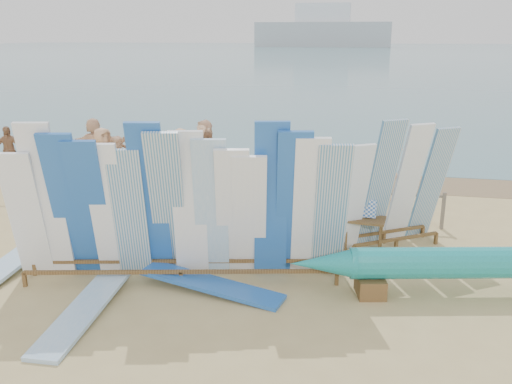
% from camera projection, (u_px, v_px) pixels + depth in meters
% --- Properties ---
extents(ground, '(160.00, 160.00, 0.00)m').
position_uv_depth(ground, '(157.00, 258.00, 11.23)').
color(ground, tan).
rests_on(ground, ground).
extents(ocean, '(320.00, 240.00, 0.02)m').
position_uv_depth(ocean, '(353.00, 52.00, 131.55)').
color(ocean, '#45707B').
rests_on(ocean, ground).
extents(wet_sand_strip, '(40.00, 2.60, 0.01)m').
position_uv_depth(wet_sand_strip, '(237.00, 173.00, 18.00)').
color(wet_sand_strip, olive).
rests_on(wet_sand_strip, ground).
extents(distant_ship, '(45.00, 8.00, 14.00)m').
position_uv_depth(distant_ship, '(322.00, 31.00, 181.23)').
color(distant_ship, '#999EA3').
rests_on(distant_ship, ocean).
extents(fence, '(12.08, 0.08, 0.90)m').
position_uv_depth(fence, '(199.00, 189.00, 13.87)').
color(fence, '#706454').
rests_on(fence, ground).
extents(main_surfboard_rack, '(6.17, 2.03, 3.07)m').
position_uv_depth(main_surfboard_rack, '(180.00, 211.00, 9.83)').
color(main_surfboard_rack, brown).
rests_on(main_surfboard_rack, ground).
extents(side_surfboard_rack, '(2.51, 1.97, 2.86)m').
position_uv_depth(side_surfboard_rack, '(395.00, 190.00, 11.45)').
color(side_surfboard_rack, brown).
rests_on(side_surfboard_rack, ground).
extents(outrigger_canoe, '(6.24, 1.85, 0.89)m').
position_uv_depth(outrigger_canoe, '(469.00, 265.00, 9.50)').
color(outrigger_canoe, brown).
rests_on(outrigger_canoe, ground).
extents(vendor_table, '(0.90, 0.69, 1.12)m').
position_uv_depth(vendor_table, '(364.00, 233.00, 11.59)').
color(vendor_table, brown).
rests_on(vendor_table, ground).
extents(flat_board_b, '(0.65, 2.72, 0.22)m').
position_uv_depth(flat_board_b, '(84.00, 316.00, 8.90)').
color(flat_board_b, '#86B2D6').
rests_on(flat_board_b, ground).
extents(flat_board_a, '(0.60, 2.71, 0.28)m').
position_uv_depth(flat_board_a, '(3.00, 276.00, 10.37)').
color(flat_board_a, '#86B2D6').
rests_on(flat_board_a, ground).
extents(flat_board_d, '(2.76, 1.08, 0.27)m').
position_uv_depth(flat_board_d, '(212.00, 291.00, 9.77)').
color(flat_board_d, '#2259AE').
rests_on(flat_board_d, ground).
extents(beach_chair_left, '(0.80, 0.81, 0.90)m').
position_uv_depth(beach_chair_left, '(212.00, 193.00, 14.88)').
color(beach_chair_left, red).
rests_on(beach_chair_left, ground).
extents(beach_chair_right, '(0.66, 0.68, 0.85)m').
position_uv_depth(beach_chair_right, '(227.00, 199.00, 14.39)').
color(beach_chair_right, red).
rests_on(beach_chair_right, ground).
extents(stroller, '(0.59, 0.76, 0.95)m').
position_uv_depth(stroller, '(315.00, 193.00, 14.40)').
color(stroller, red).
rests_on(stroller, ground).
extents(beachgoer_extra_1, '(1.01, 0.63, 1.60)m').
position_uv_depth(beachgoer_extra_1, '(9.00, 150.00, 17.67)').
color(beachgoer_extra_1, '#8C6042').
rests_on(beachgoer_extra_1, ground).
extents(beachgoer_3, '(1.01, 1.03, 1.58)m').
position_uv_depth(beachgoer_3, '(181.00, 153.00, 17.34)').
color(beachgoer_3, tan).
rests_on(beachgoer_3, ground).
extents(beachgoer_6, '(0.80, 0.83, 1.60)m').
position_uv_depth(beachgoer_6, '(353.00, 178.00, 14.33)').
color(beachgoer_6, tan).
rests_on(beachgoer_6, ground).
extents(beachgoer_5, '(1.73, 1.51, 1.88)m').
position_uv_depth(beachgoer_5, '(205.00, 149.00, 17.20)').
color(beachgoer_5, beige).
rests_on(beachgoer_5, ground).
extents(beachgoer_4, '(0.81, 1.10, 1.73)m').
position_uv_depth(beachgoer_4, '(208.00, 160.00, 16.07)').
color(beachgoer_4, '#8C6042').
rests_on(beachgoer_4, ground).
extents(beachgoer_2, '(0.44, 0.81, 1.60)m').
position_uv_depth(beachgoer_2, '(120.00, 163.00, 15.99)').
color(beachgoer_2, beige).
rests_on(beachgoer_2, ground).
extents(beachgoer_7, '(0.44, 0.65, 1.65)m').
position_uv_depth(beachgoer_7, '(292.00, 160.00, 16.20)').
color(beachgoer_7, '#8C6042').
rests_on(beachgoer_7, ground).
extents(beachgoer_0, '(0.74, 1.00, 1.84)m').
position_uv_depth(beachgoer_0, '(104.00, 159.00, 15.96)').
color(beachgoer_0, tan).
rests_on(beachgoer_0, ground).
extents(beachgoer_8, '(0.94, 0.74, 1.75)m').
position_uv_depth(beachgoer_8, '(361.00, 180.00, 13.83)').
color(beachgoer_8, beige).
rests_on(beachgoer_8, ground).
extents(beachgoer_1, '(0.71, 0.57, 1.72)m').
position_uv_depth(beachgoer_1, '(130.00, 152.00, 17.10)').
color(beachgoer_1, '#8C6042').
rests_on(beachgoer_1, ground).
extents(beachgoer_9, '(0.89, 1.15, 1.65)m').
position_uv_depth(beachgoer_9, '(390.00, 170.00, 15.06)').
color(beachgoer_9, tan).
rests_on(beachgoer_9, ground).
extents(beachgoer_11, '(1.65, 1.34, 1.76)m').
position_uv_depth(beachgoer_11, '(95.00, 144.00, 18.36)').
color(beachgoer_11, beige).
rests_on(beachgoer_11, ground).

